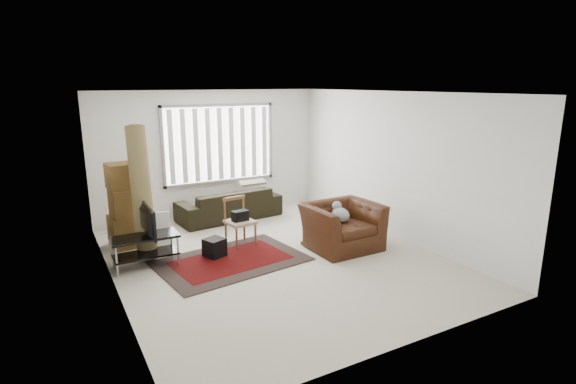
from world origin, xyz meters
name	(u,v)px	position (x,y,z in m)	size (l,w,h in m)	color
room	(261,149)	(0.03, 0.51, 1.76)	(6.00, 6.02, 2.71)	beige
persian_rug	(231,261)	(-0.69, 0.20, 0.01)	(2.50, 1.84, 0.02)	black
tv_stand	(145,244)	(-1.95, 0.65, 0.37)	(1.03, 0.46, 0.51)	black
tv	(143,221)	(-1.95, 0.65, 0.75)	(0.83, 0.11, 0.48)	black
subwoofer	(215,247)	(-0.86, 0.51, 0.17)	(0.30, 0.30, 0.30)	black
moving_boxes	(127,208)	(-2.01, 1.80, 0.69)	(0.66, 0.61, 1.49)	brown
white_flatpack	(154,232)	(-1.66, 1.31, 0.34)	(0.53, 0.08, 0.68)	silver
rolled_rug	(142,192)	(-1.84, 1.20, 1.09)	(0.33, 0.33, 2.20)	brown
sofa	(229,199)	(0.18, 2.45, 0.42)	(2.19, 0.95, 0.84)	black
side_chair	(240,219)	(-0.25, 0.86, 0.47)	(0.51, 0.51, 0.86)	#997E64
armchair	(342,223)	(1.26, -0.16, 0.46)	(1.24, 1.09, 0.91)	#37190B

